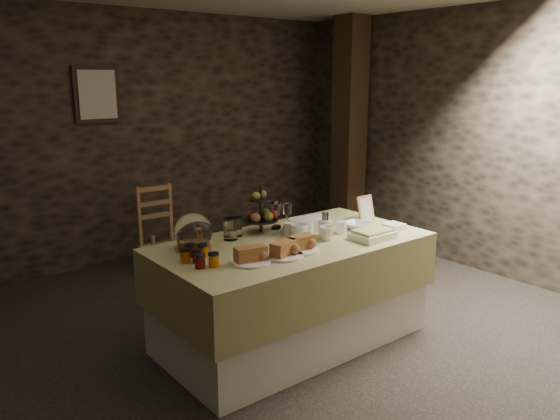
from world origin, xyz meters
TOP-DOWN VIEW (x-y plane):
  - ground_plane at (0.00, 0.00)m, footprint 5.50×5.00m
  - room_shell at (0.00, 0.00)m, footprint 5.52×5.02m
  - buffet_table at (0.26, -0.06)m, footprint 1.96×1.04m
  - chair at (0.23, 2.02)m, footprint 0.41×0.40m
  - timber_column at (2.54, 1.64)m, footprint 0.30×0.30m
  - framed_picture at (-0.15, 2.47)m, footprint 0.45×0.04m
  - plate_stack_a at (0.46, 0.07)m, footprint 0.19×0.19m
  - plate_stack_b at (0.63, 0.09)m, footprint 0.20×0.20m
  - cutlery_holder at (0.52, -0.12)m, footprint 0.10×0.10m
  - cup_a at (0.34, -0.04)m, footprint 0.15×0.15m
  - cup_b at (0.46, -0.20)m, footprint 0.12×0.12m
  - mug_c at (0.34, 0.07)m, footprint 0.09×0.09m
  - mug_d at (0.68, -0.13)m, footprint 0.08×0.08m
  - bowl at (0.86, -0.12)m, footprint 0.24×0.24m
  - cake_dome at (-0.39, 0.21)m, footprint 0.26×0.26m
  - fruit_stand at (0.22, 0.25)m, footprint 0.25×0.25m
  - bread_platter_left at (-0.25, -0.26)m, footprint 0.26×0.26m
  - bread_platter_center at (-0.01, -0.30)m, footprint 0.26×0.26m
  - bread_platter_right at (0.16, -0.27)m, footprint 0.26×0.26m
  - jam_jars at (-0.50, -0.05)m, footprint 0.20×0.32m
  - tart_dish at (0.74, -0.38)m, footprint 0.30×0.22m
  - square_dish at (1.07, -0.31)m, footprint 0.14×0.14m
  - menu_frame at (1.11, 0.03)m, footprint 0.17×0.07m
  - storage_jar_a at (-0.07, 0.24)m, footprint 0.10×0.10m
  - storage_jar_b at (0.02, 0.29)m, footprint 0.09×0.09m

SIDE VIEW (x-z plane):
  - ground_plane at x=0.00m, z-range -0.01..0.01m
  - chair at x=0.23m, z-range 0.05..0.71m
  - buffet_table at x=0.26m, z-range 0.06..0.84m
  - square_dish at x=1.07m, z-range 0.78..0.82m
  - bowl at x=0.86m, z-range 0.78..0.83m
  - tart_dish at x=0.74m, z-range 0.77..0.84m
  - jam_jars at x=-0.50m, z-range 0.78..0.85m
  - bread_platter_left at x=-0.25m, z-range 0.76..0.87m
  - bread_platter_center at x=-0.01m, z-range 0.76..0.87m
  - bread_platter_right at x=0.16m, z-range 0.76..0.87m
  - plate_stack_b at x=0.63m, z-range 0.78..0.86m
  - mug_d at x=0.68m, z-range 0.78..0.87m
  - mug_c at x=0.34m, z-range 0.78..0.87m
  - plate_stack_a at x=0.46m, z-range 0.78..0.88m
  - cup_b at x=0.46m, z-range 0.78..0.88m
  - cup_a at x=0.34m, z-range 0.78..0.88m
  - cutlery_holder at x=0.52m, z-range 0.78..0.90m
  - storage_jar_b at x=0.02m, z-range 0.78..0.92m
  - storage_jar_a at x=-0.07m, z-range 0.78..0.94m
  - menu_frame at x=1.11m, z-range 0.76..0.98m
  - cake_dome at x=-0.39m, z-range 0.75..1.01m
  - fruit_stand at x=0.22m, z-range 0.74..1.10m
  - timber_column at x=2.54m, z-range 0.00..2.60m
  - room_shell at x=0.00m, z-range 0.26..2.86m
  - framed_picture at x=-0.15m, z-range 1.47..2.02m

